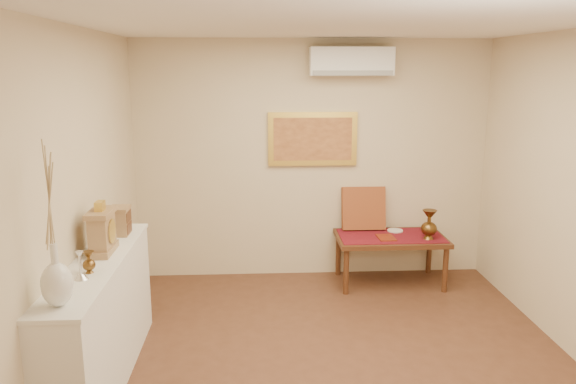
{
  "coord_description": "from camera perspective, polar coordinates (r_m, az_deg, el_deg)",
  "views": [
    {
      "loc": [
        -0.62,
        -4.03,
        2.39
      ],
      "look_at": [
        -0.34,
        1.15,
        1.23
      ],
      "focal_mm": 35.0,
      "sensor_mm": 36.0,
      "label": 1
    }
  ],
  "objects": [
    {
      "name": "candlestick",
      "position": [
        4.07,
        -20.35,
        -6.99
      ],
      "size": [
        0.09,
        0.09,
        0.2
      ],
      "primitive_type": null,
      "color": "silver",
      "rests_on": "display_ledge"
    },
    {
      "name": "brass_urn_tall",
      "position": [
        6.28,
        14.15,
        -2.89
      ],
      "size": [
        0.18,
        0.18,
        0.4
      ],
      "primitive_type": null,
      "color": "brown",
      "rests_on": "table_cloth"
    },
    {
      "name": "menu",
      "position": [
        6.26,
        9.93,
        -4.58
      ],
      "size": [
        0.19,
        0.26,
        0.01
      ],
      "primitive_type": "cube",
      "rotation": [
        0.0,
        0.0,
        0.05
      ],
      "color": "maroon",
      "rests_on": "table_cloth"
    },
    {
      "name": "ac_unit",
      "position": [
        6.24,
        6.45,
        13.04
      ],
      "size": [
        0.9,
        0.25,
        0.3
      ],
      "color": "white",
      "rests_on": "wall_back"
    },
    {
      "name": "plate",
      "position": [
        6.54,
        10.83,
        -3.87
      ],
      "size": [
        0.18,
        0.18,
        0.01
      ],
      "primitive_type": "cylinder",
      "color": "silver",
      "rests_on": "table_cloth"
    },
    {
      "name": "table_cloth",
      "position": [
        6.36,
        10.39,
        -4.4
      ],
      "size": [
        1.14,
        0.59,
        0.01
      ],
      "primitive_type": "cube",
      "color": "maroon",
      "rests_on": "low_table"
    },
    {
      "name": "painting",
      "position": [
        6.34,
        2.52,
        5.41
      ],
      "size": [
        1.0,
        0.06,
        0.6
      ],
      "color": "gold",
      "rests_on": "wall_back"
    },
    {
      "name": "mantel_clock",
      "position": [
        4.56,
        -18.36,
        -3.79
      ],
      "size": [
        0.17,
        0.36,
        0.41
      ],
      "color": "#9E7951",
      "rests_on": "display_ledge"
    },
    {
      "name": "wall_back",
      "position": [
        6.4,
        2.47,
        3.21
      ],
      "size": [
        4.0,
        0.02,
        2.7
      ],
      "primitive_type": "cube",
      "color": "beige",
      "rests_on": "ground"
    },
    {
      "name": "wooden_chest",
      "position": [
        5.02,
        -16.68,
        -2.81
      ],
      "size": [
        0.16,
        0.21,
        0.24
      ],
      "color": "#9E7951",
      "rests_on": "display_ledge"
    },
    {
      "name": "ceiling",
      "position": [
        4.09,
        5.86,
        16.88
      ],
      "size": [
        4.5,
        4.5,
        0.0
      ],
      "primitive_type": "plane",
      "rotation": [
        3.14,
        0.0,
        0.0
      ],
      "color": "white",
      "rests_on": "ground"
    },
    {
      "name": "low_table",
      "position": [
        6.38,
        10.37,
        -4.99
      ],
      "size": [
        1.2,
        0.7,
        0.55
      ],
      "color": "#502B18",
      "rests_on": "floor"
    },
    {
      "name": "wall_front",
      "position": [
        2.15,
        14.72,
        -16.63
      ],
      "size": [
        4.0,
        0.02,
        2.7
      ],
      "primitive_type": "cube",
      "color": "beige",
      "rests_on": "ground"
    },
    {
      "name": "brass_urn_small",
      "position": [
        4.17,
        -19.61,
        -6.43
      ],
      "size": [
        0.09,
        0.09,
        0.2
      ],
      "primitive_type": null,
      "color": "brown",
      "rests_on": "display_ledge"
    },
    {
      "name": "wall_left",
      "position": [
        4.39,
        -21.36,
        -2.0
      ],
      "size": [
        0.02,
        4.5,
        2.7
      ],
      "primitive_type": "cube",
      "color": "beige",
      "rests_on": "ground"
    },
    {
      "name": "white_vase",
      "position": [
        3.56,
        -22.89,
        -3.26
      ],
      "size": [
        0.19,
        0.19,
        0.99
      ],
      "primitive_type": null,
      "color": "silver",
      "rests_on": "display_ledge"
    },
    {
      "name": "floor",
      "position": [
        4.73,
        5.1,
        -17.82
      ],
      "size": [
        4.5,
        4.5,
        0.0
      ],
      "primitive_type": "plane",
      "color": "brown",
      "rests_on": "ground"
    },
    {
      "name": "cushion",
      "position": [
        6.5,
        7.67,
        -1.64
      ],
      "size": [
        0.49,
        0.2,
        0.5
      ],
      "primitive_type": "cube",
      "rotation": [
        -0.21,
        0.0,
        0.0
      ],
      "color": "maroon",
      "rests_on": "table_cloth"
    },
    {
      "name": "display_ledge",
      "position": [
        4.62,
        -18.39,
        -12.38
      ],
      "size": [
        0.37,
        2.02,
        0.98
      ],
      "color": "white",
      "rests_on": "floor"
    }
  ]
}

